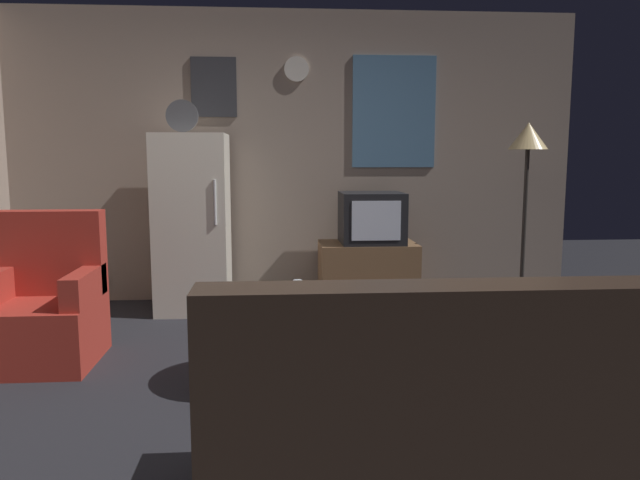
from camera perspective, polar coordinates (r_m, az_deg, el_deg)
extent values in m
plane|color=#232328|center=(3.47, -1.53, -14.49)|extent=(12.00, 12.00, 0.00)
cube|color=gray|center=(5.65, -2.75, 7.71)|extent=(5.20, 0.10, 2.61)
cube|color=teal|center=(5.71, 6.92, 11.78)|extent=(0.76, 0.02, 1.00)
cube|color=#333338|center=(5.65, -9.88, 13.88)|extent=(0.40, 0.02, 0.52)
cylinder|color=silver|center=(5.65, -2.21, 15.65)|extent=(0.22, 0.03, 0.22)
cube|color=silver|center=(5.28, -11.79, 1.53)|extent=(0.60, 0.60, 1.50)
cylinder|color=silver|center=(4.94, -9.78, 3.48)|extent=(0.02, 0.02, 0.36)
cylinder|color=#4C4C51|center=(5.19, -12.75, 11.23)|extent=(0.26, 0.04, 0.26)
cube|color=brown|center=(5.40, 4.45, -3.22)|extent=(0.84, 0.52, 0.56)
cube|color=#AD4733|center=(5.16, 4.88, -4.71)|extent=(0.76, 0.01, 0.14)
cube|color=black|center=(5.33, 4.83, 2.09)|extent=(0.54, 0.50, 0.44)
cube|color=silver|center=(5.08, 5.27, 1.80)|extent=(0.41, 0.01, 0.33)
cylinder|color=#332D28|center=(5.53, 18.18, -6.21)|extent=(0.24, 0.24, 0.02)
cylinder|color=#332D28|center=(5.41, 18.50, 0.90)|extent=(0.04, 0.04, 1.40)
cone|color=#F2D18C|center=(5.38, 18.86, 9.18)|extent=(0.32, 0.32, 0.22)
cylinder|color=brown|center=(3.67, -3.91, -12.87)|extent=(0.72, 0.72, 0.04)
cylinder|color=brown|center=(3.60, -3.94, -9.69)|extent=(0.24, 0.24, 0.43)
cylinder|color=brown|center=(3.54, -3.98, -6.39)|extent=(0.72, 0.72, 0.04)
cylinder|color=silver|center=(3.50, -2.09, -4.96)|extent=(0.05, 0.05, 0.15)
cylinder|color=silver|center=(3.47, -7.54, -5.64)|extent=(0.08, 0.08, 0.09)
cylinder|color=tan|center=(3.52, -5.69, -5.43)|extent=(0.08, 0.08, 0.09)
cube|color=black|center=(3.46, -3.91, -6.21)|extent=(0.15, 0.05, 0.02)
cube|color=#A52D23|center=(4.31, -24.55, -7.92)|extent=(0.68, 0.68, 0.40)
cube|color=#A52D23|center=(4.45, -23.75, -1.06)|extent=(0.68, 0.16, 0.56)
cube|color=#A52D23|center=(4.15, -21.15, -4.05)|extent=(0.12, 0.60, 0.20)
cube|color=#38281E|center=(2.48, 10.68, -19.06)|extent=(1.70, 0.80, 0.40)
cube|color=#38281E|center=(2.04, 13.20, -11.22)|extent=(1.70, 0.20, 0.52)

